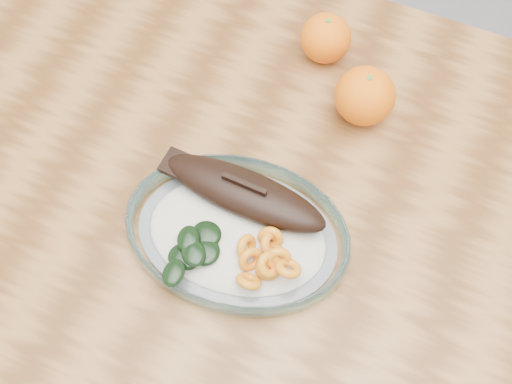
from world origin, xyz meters
TOP-DOWN VIEW (x-y plane):
  - ground at (0.00, 0.00)m, footprint 3.00×3.00m
  - dining_table at (0.00, 0.00)m, footprint 1.20×0.80m
  - plated_meal at (-0.06, -0.06)m, footprint 0.57×0.57m
  - orange_left at (-0.06, 0.26)m, footprint 0.07×0.07m
  - orange_right at (0.03, 0.18)m, footprint 0.08×0.08m

SIDE VIEW (x-z plane):
  - ground at x=0.00m, z-range 0.00..0.00m
  - dining_table at x=0.00m, z-range 0.28..1.03m
  - plated_meal at x=-0.06m, z-range 0.73..0.81m
  - orange_left at x=-0.06m, z-range 0.75..0.82m
  - orange_right at x=0.03m, z-range 0.75..0.83m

